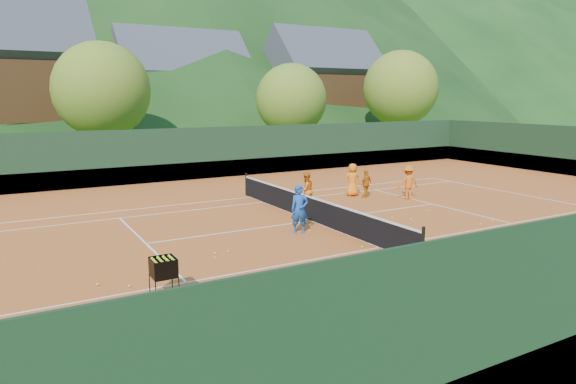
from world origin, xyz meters
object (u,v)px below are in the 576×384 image
student_c (353,180)px  chalet_right (322,92)px  chalet_mid (182,95)px  coach (300,209)px  ball_hopper (163,268)px  tennis_net (312,208)px  student_a (306,190)px  student_b (366,184)px  student_d (408,182)px

student_c → chalet_right: chalet_right is taller
student_c → chalet_mid: 30.98m
chalet_mid → student_c: bearing=-93.0°
coach → ball_hopper: size_ratio=1.71×
tennis_net → ball_hopper: bearing=-145.8°
coach → ball_hopper: (-5.85, -3.55, -0.11)m
student_a → student_b: size_ratio=1.16×
coach → chalet_mid: (7.34, 35.34, 4.11)m
coach → student_a: bearing=73.5°
coach → chalet_mid: chalet_mid is taller
student_d → ball_hopper: size_ratio=1.60×
student_b → chalet_right: (15.27, 27.32, 4.56)m
student_a → ball_hopper: (-8.21, -6.98, -0.04)m
tennis_net → chalet_mid: bearing=80.0°
chalet_mid → coach: bearing=-101.7°
coach → student_d: bearing=38.2°
student_d → ball_hopper: student_d is taller
student_c → student_d: student_d is taller
student_b → ball_hopper: (-11.92, -7.56, 0.07)m
student_c → coach: bearing=57.9°
coach → chalet_right: 38.16m
student_b → chalet_right: chalet_right is taller
student_b → chalet_right: size_ratio=0.11×
ball_hopper → chalet_right: 44.46m
tennis_net → coach: bearing=-135.1°
student_c → chalet_mid: chalet_mid is taller
student_b → tennis_net: student_b is taller
ball_hopper → coach: bearing=31.2°
coach → student_b: bearing=51.6°
student_a → student_d: bearing=165.9°
chalet_mid → tennis_net: bearing=-100.0°
coach → student_c: 7.42m
tennis_net → ball_hopper: (-7.19, -4.89, 0.25)m
student_b → coach: bearing=16.3°
ball_hopper → chalet_mid: chalet_mid is taller
coach → tennis_net: (1.34, 1.34, -0.36)m
student_a → chalet_right: 34.05m
student_a → student_c: bearing=-166.7°
student_a → tennis_net: student_a is taller
student_a → chalet_right: chalet_right is taller
student_b → student_d: (1.49, -1.25, 0.12)m
coach → student_c: (5.76, 4.67, -0.06)m
student_c → chalet_right: 31.20m
student_d → chalet_mid: size_ratio=0.13×
student_c → student_b: bearing=134.0°
coach → student_b: 7.28m
ball_hopper → student_a: bearing=40.4°
student_d → tennis_net: (-6.22, -1.43, -0.30)m
student_d → chalet_right: chalet_right is taller
student_d → chalet_mid: bearing=-77.6°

